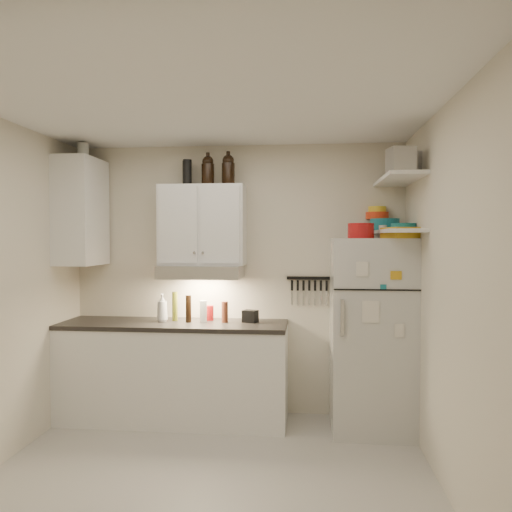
# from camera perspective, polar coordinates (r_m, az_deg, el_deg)

# --- Properties ---
(floor) EXTENTS (3.20, 3.00, 0.02)m
(floor) POSITION_cam_1_polar(r_m,az_deg,el_deg) (3.78, -5.67, -24.84)
(floor) COLOR #B7B2A9
(floor) RESTS_ON ground
(ceiling) EXTENTS (3.20, 3.00, 0.02)m
(ceiling) POSITION_cam_1_polar(r_m,az_deg,el_deg) (3.50, -5.82, 17.13)
(ceiling) COLOR white
(ceiling) RESTS_ON ground
(back_wall) EXTENTS (3.20, 0.02, 2.60)m
(back_wall) POSITION_cam_1_polar(r_m,az_deg,el_deg) (4.88, -2.21, -2.69)
(back_wall) COLOR beige
(back_wall) RESTS_ON ground
(right_wall) EXTENTS (0.02, 3.00, 2.60)m
(right_wall) POSITION_cam_1_polar(r_m,az_deg,el_deg) (3.46, 21.48, -4.71)
(right_wall) COLOR beige
(right_wall) RESTS_ON ground
(base_cabinet) EXTENTS (2.10, 0.60, 0.88)m
(base_cabinet) POSITION_cam_1_polar(r_m,az_deg,el_deg) (4.84, -9.36, -13.11)
(base_cabinet) COLOR white
(base_cabinet) RESTS_ON floor
(countertop) EXTENTS (2.10, 0.62, 0.04)m
(countertop) POSITION_cam_1_polar(r_m,az_deg,el_deg) (4.74, -9.39, -7.73)
(countertop) COLOR black
(countertop) RESTS_ON base_cabinet
(upper_cabinet) EXTENTS (0.80, 0.33, 0.75)m
(upper_cabinet) POSITION_cam_1_polar(r_m,az_deg,el_deg) (4.75, -6.10, 3.52)
(upper_cabinet) COLOR white
(upper_cabinet) RESTS_ON back_wall
(side_cabinet) EXTENTS (0.33, 0.55, 1.00)m
(side_cabinet) POSITION_cam_1_polar(r_m,az_deg,el_deg) (4.98, -19.36, 4.78)
(side_cabinet) COLOR white
(side_cabinet) RESTS_ON left_wall
(range_hood) EXTENTS (0.76, 0.46, 0.12)m
(range_hood) POSITION_cam_1_polar(r_m,az_deg,el_deg) (4.69, -6.25, -1.78)
(range_hood) COLOR silver
(range_hood) RESTS_ON back_wall
(fridge) EXTENTS (0.70, 0.68, 1.70)m
(fridge) POSITION_cam_1_polar(r_m,az_deg,el_deg) (4.58, 13.03, -8.71)
(fridge) COLOR silver
(fridge) RESTS_ON floor
(shelf_hi) EXTENTS (0.30, 0.95, 0.03)m
(shelf_hi) POSITION_cam_1_polar(r_m,az_deg,el_deg) (4.43, 15.98, 8.43)
(shelf_hi) COLOR white
(shelf_hi) RESTS_ON right_wall
(shelf_lo) EXTENTS (0.30, 0.95, 0.03)m
(shelf_lo) POSITION_cam_1_polar(r_m,az_deg,el_deg) (4.40, 15.92, 2.73)
(shelf_lo) COLOR white
(shelf_lo) RESTS_ON right_wall
(knife_strip) EXTENTS (0.42, 0.02, 0.03)m
(knife_strip) POSITION_cam_1_polar(r_m,az_deg,el_deg) (4.81, 6.05, -2.53)
(knife_strip) COLOR black
(knife_strip) RESTS_ON back_wall
(dutch_oven) EXTENTS (0.26, 0.26, 0.13)m
(dutch_oven) POSITION_cam_1_polar(r_m,az_deg,el_deg) (4.40, 11.89, 2.83)
(dutch_oven) COLOR #AC1415
(dutch_oven) RESTS_ON fridge
(book_stack) EXTENTS (0.30, 0.33, 0.09)m
(book_stack) POSITION_cam_1_polar(r_m,az_deg,el_deg) (4.33, 16.14, 2.56)
(book_stack) COLOR gold
(book_stack) RESTS_ON fridge
(spice_jar) EXTENTS (0.08, 0.08, 0.11)m
(spice_jar) POSITION_cam_1_polar(r_m,az_deg,el_deg) (4.51, 14.29, 2.70)
(spice_jar) COLOR silver
(spice_jar) RESTS_ON fridge
(stock_pot) EXTENTS (0.27, 0.27, 0.17)m
(stock_pot) POSITION_cam_1_polar(r_m,az_deg,el_deg) (4.75, 16.00, 9.21)
(stock_pot) COLOR silver
(stock_pot) RESTS_ON shelf_hi
(tin_a) EXTENTS (0.22, 0.21, 0.19)m
(tin_a) POSITION_cam_1_polar(r_m,az_deg,el_deg) (4.33, 16.96, 10.04)
(tin_a) COLOR #AAAAAD
(tin_a) RESTS_ON shelf_hi
(tin_b) EXTENTS (0.21, 0.21, 0.18)m
(tin_b) POSITION_cam_1_polar(r_m,az_deg,el_deg) (4.08, 16.22, 10.52)
(tin_b) COLOR #AAAAAD
(tin_b) RESTS_ON shelf_hi
(bowl_teal) EXTENTS (0.27, 0.27, 0.11)m
(bowl_teal) POSITION_cam_1_polar(r_m,az_deg,el_deg) (4.74, 14.49, 3.51)
(bowl_teal) COLOR #166F7D
(bowl_teal) RESTS_ON shelf_lo
(bowl_orange) EXTENTS (0.21, 0.21, 0.06)m
(bowl_orange) POSITION_cam_1_polar(r_m,az_deg,el_deg) (4.81, 13.68, 4.50)
(bowl_orange) COLOR red
(bowl_orange) RESTS_ON bowl_teal
(bowl_yellow) EXTENTS (0.17, 0.17, 0.05)m
(bowl_yellow) POSITION_cam_1_polar(r_m,az_deg,el_deg) (4.82, 13.68, 5.20)
(bowl_yellow) COLOR yellow
(bowl_yellow) RESTS_ON bowl_orange
(plates) EXTENTS (0.23, 0.23, 0.05)m
(plates) POSITION_cam_1_polar(r_m,az_deg,el_deg) (4.46, 16.53, 3.26)
(plates) COLOR #166F7D
(plates) RESTS_ON shelf_lo
(growler_a) EXTENTS (0.13, 0.13, 0.28)m
(growler_a) POSITION_cam_1_polar(r_m,az_deg,el_deg) (4.75, -5.52, 9.75)
(growler_a) COLOR black
(growler_a) RESTS_ON upper_cabinet
(growler_b) EXTENTS (0.14, 0.14, 0.29)m
(growler_b) POSITION_cam_1_polar(r_m,az_deg,el_deg) (4.72, -3.20, 9.86)
(growler_b) COLOR black
(growler_b) RESTS_ON upper_cabinet
(thermos_a) EXTENTS (0.09, 0.09, 0.24)m
(thermos_a) POSITION_cam_1_polar(r_m,az_deg,el_deg) (4.77, -7.86, 9.45)
(thermos_a) COLOR black
(thermos_a) RESTS_ON upper_cabinet
(thermos_b) EXTENTS (0.09, 0.09, 0.24)m
(thermos_b) POSITION_cam_1_polar(r_m,az_deg,el_deg) (4.89, -7.91, 9.29)
(thermos_b) COLOR black
(thermos_b) RESTS_ON upper_cabinet
(side_jar) EXTENTS (0.11, 0.11, 0.14)m
(side_jar) POSITION_cam_1_polar(r_m,az_deg,el_deg) (5.01, -19.15, 11.31)
(side_jar) COLOR silver
(side_jar) RESTS_ON side_cabinet
(soap_bottle) EXTENTS (0.12, 0.13, 0.30)m
(soap_bottle) POSITION_cam_1_polar(r_m,az_deg,el_deg) (4.77, -10.67, -5.63)
(soap_bottle) COLOR white
(soap_bottle) RESTS_ON countertop
(pepper_mill) EXTENTS (0.07, 0.07, 0.19)m
(pepper_mill) POSITION_cam_1_polar(r_m,az_deg,el_deg) (4.66, -3.59, -6.40)
(pepper_mill) COLOR brown
(pepper_mill) RESTS_ON countertop
(oil_bottle) EXTENTS (0.07, 0.07, 0.28)m
(oil_bottle) POSITION_cam_1_polar(r_m,az_deg,el_deg) (4.80, -9.25, -5.69)
(oil_bottle) COLOR #585E17
(oil_bottle) RESTS_ON countertop
(vinegar_bottle) EXTENTS (0.06, 0.06, 0.25)m
(vinegar_bottle) POSITION_cam_1_polar(r_m,az_deg,el_deg) (4.70, -7.72, -5.99)
(vinegar_bottle) COLOR black
(vinegar_bottle) RESTS_ON countertop
(clear_bottle) EXTENTS (0.07, 0.07, 0.20)m
(clear_bottle) POSITION_cam_1_polar(r_m,az_deg,el_deg) (4.69, -6.05, -6.31)
(clear_bottle) COLOR silver
(clear_bottle) RESTS_ON countertop
(red_jar) EXTENTS (0.08, 0.08, 0.14)m
(red_jar) POSITION_cam_1_polar(r_m,az_deg,el_deg) (4.80, -5.29, -6.49)
(red_jar) COLOR #AC1415
(red_jar) RESTS_ON countertop
(caddy) EXTENTS (0.16, 0.14, 0.11)m
(caddy) POSITION_cam_1_polar(r_m,az_deg,el_deg) (4.66, -0.66, -6.90)
(caddy) COLOR black
(caddy) RESTS_ON countertop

